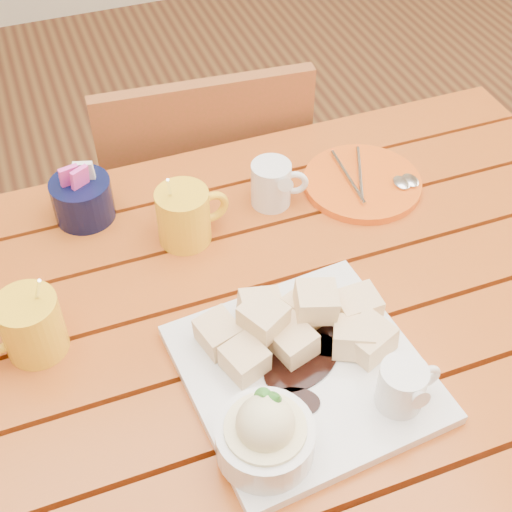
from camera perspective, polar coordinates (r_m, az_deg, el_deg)
name	(u,v)px	position (r m, az deg, el deg)	size (l,w,h in m)	color
table	(269,362)	(1.07, 1.02, -8.48)	(1.20, 0.79, 0.75)	#A34615
dessert_plate	(298,376)	(0.89, 3.42, -9.57)	(0.31, 0.31, 0.12)	white
coffee_mug_left	(29,325)	(0.96, -17.67, -5.31)	(0.11, 0.08, 0.13)	yellow
coffee_mug_right	(185,215)	(1.07, -5.69, 3.28)	(0.11, 0.08, 0.13)	yellow
cream_pitcher	(272,183)	(1.13, 1.33, 5.86)	(0.09, 0.08, 0.08)	white
sugar_caddy	(83,198)	(1.14, -13.71, 4.50)	(0.09, 0.09, 0.10)	black
orange_saucer	(363,183)	(1.19, 8.58, 5.83)	(0.19, 0.19, 0.02)	#E95914
chair_far	(202,207)	(1.57, -4.36, 3.91)	(0.43, 0.43, 0.85)	brown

